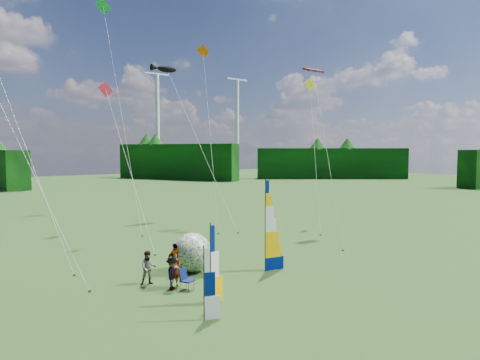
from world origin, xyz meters
TOP-DOWN VIEW (x-y plane):
  - ground at (0.00, 0.00)m, footprint 220.00×220.00m
  - treeline_ring at (0.00, 0.00)m, footprint 210.00×210.00m
  - turbine_left at (70.00, 95.00)m, footprint 8.00×1.20m
  - turbine_right at (45.00, 102.00)m, footprint 8.00×1.20m
  - feather_banner_main at (0.59, 3.59)m, footprint 1.45×0.39m
  - side_banner_left at (-5.15, 0.96)m, footprint 1.04×0.28m
  - side_banner_far at (-6.36, -0.31)m, footprint 0.90×0.41m
  - bol_inflatable at (-2.85, 6.22)m, footprint 3.06×3.06m
  - spectator_a at (-5.07, 4.37)m, footprint 0.78×0.61m
  - spectator_b at (-5.98, 5.63)m, footprint 0.98×0.72m
  - spectator_c at (-5.39, 4.08)m, footprint 0.98×1.13m
  - spectator_d at (-4.04, 6.12)m, footprint 1.14×0.56m
  - camp_chair at (-4.82, 3.54)m, footprint 0.86×0.86m
  - kite_whale at (6.80, 20.40)m, footprint 7.86×16.53m
  - kite_rainbow_delta at (-10.30, 13.26)m, footprint 9.91×12.61m
  - kite_parafoil at (10.73, 7.57)m, footprint 10.95×12.74m
  - small_kite_red at (-2.88, 14.99)m, footprint 2.65×9.84m
  - small_kite_orange at (6.53, 17.97)m, footprint 8.31×10.40m
  - small_kite_yellow at (13.74, 11.51)m, footprint 7.28×8.22m
  - small_kite_pink at (-10.88, 9.28)m, footprint 8.51×9.86m
  - small_kite_green at (-0.23, 22.39)m, footprint 5.94×12.49m

SIDE VIEW (x-z plane):
  - ground at x=0.00m, z-range 0.00..0.00m
  - camp_chair at x=-4.82m, z-range 0.00..1.13m
  - spectator_c at x=-5.39m, z-range 0.00..1.70m
  - spectator_b at x=-5.98m, z-range 0.00..1.82m
  - spectator_d at x=-4.04m, z-range 0.00..1.87m
  - spectator_a at x=-5.07m, z-range 0.00..1.89m
  - bol_inflatable at x=-2.85m, z-range 0.00..2.31m
  - side_banner_far at x=-6.36m, z-range 0.00..3.10m
  - side_banner_left at x=-5.15m, z-range 0.00..3.75m
  - feather_banner_main at x=0.59m, z-range 0.00..5.44m
  - treeline_ring at x=0.00m, z-range 0.00..8.00m
  - small_kite_red at x=-2.88m, z-range 0.00..13.12m
  - small_kite_pink at x=-10.88m, z-range 0.00..14.14m
  - small_kite_yellow at x=13.74m, z-range 0.00..14.83m
  - kite_parafoil at x=10.73m, z-range 0.00..16.19m
  - kite_rainbow_delta at x=-10.30m, z-range 0.00..17.48m
  - kite_whale at x=6.80m, z-range 0.00..17.48m
  - small_kite_orange at x=6.53m, z-range 0.00..18.19m
  - small_kite_green at x=-0.23m, z-range 0.00..22.63m
  - turbine_left at x=70.00m, z-range 0.00..30.00m
  - turbine_right at x=45.00m, z-range 0.00..30.00m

